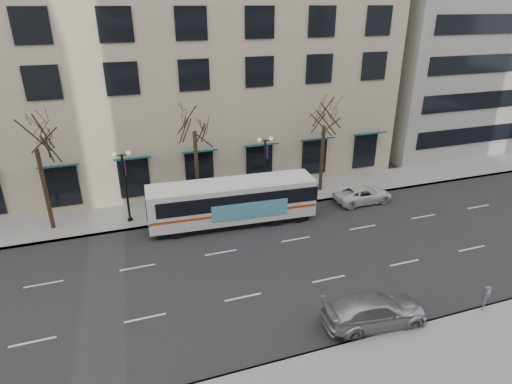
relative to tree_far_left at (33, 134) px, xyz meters
name	(u,v)px	position (x,y,z in m)	size (l,w,h in m)	color
ground	(231,273)	(10.00, -8.80, -6.70)	(160.00, 160.00, 0.00)	black
sidewalk_far	(261,198)	(15.00, 0.20, -6.62)	(80.00, 4.00, 0.15)	gray
building_hotel	(140,29)	(8.00, 12.20, 5.30)	(40.00, 20.00, 24.00)	#C3B095
tree_far_left	(33,134)	(0.00, 0.00, 0.00)	(3.60, 3.60, 8.34)	black
tree_far_mid	(194,118)	(10.00, 0.00, 0.21)	(3.60, 3.60, 8.55)	black
tree_far_right	(325,113)	(20.00, 0.00, -0.28)	(3.60, 3.60, 8.06)	black
lamp_post_left	(126,184)	(5.01, -0.60, -3.75)	(1.22, 0.45, 5.21)	black
lamp_post_right	(265,167)	(15.01, -0.60, -3.75)	(1.22, 0.45, 5.21)	black
city_bus	(233,201)	(11.84, -3.01, -5.01)	(11.53, 3.17, 3.09)	white
silver_car	(375,311)	(15.35, -15.00, -5.96)	(2.07, 5.09, 1.48)	#A8AAB0
white_pickup	(363,194)	(22.17, -2.89, -6.07)	(2.08, 4.50, 1.25)	silver
pay_station	(487,294)	(20.84, -16.10, -5.54)	(0.31, 0.22, 1.39)	slate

